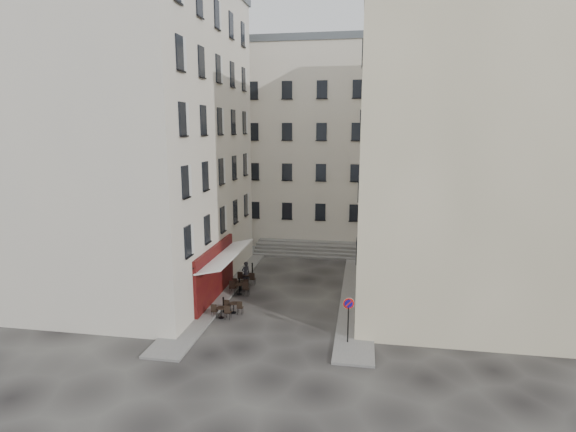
% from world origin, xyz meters
% --- Properties ---
extents(ground, '(90.00, 90.00, 0.00)m').
position_xyz_m(ground, '(0.00, 0.00, 0.00)').
color(ground, black).
rests_on(ground, ground).
extents(sidewalk_left, '(2.00, 22.00, 0.12)m').
position_xyz_m(sidewalk_left, '(-4.50, 4.00, 0.06)').
color(sidewalk_left, slate).
rests_on(sidewalk_left, ground).
extents(sidewalk_right, '(2.00, 18.00, 0.12)m').
position_xyz_m(sidewalk_right, '(4.50, 3.00, 0.06)').
color(sidewalk_right, slate).
rests_on(sidewalk_right, ground).
extents(building_left, '(12.20, 16.20, 20.60)m').
position_xyz_m(building_left, '(-10.50, 3.00, 10.31)').
color(building_left, beige).
rests_on(building_left, ground).
extents(building_right, '(12.20, 14.20, 18.60)m').
position_xyz_m(building_right, '(10.50, 3.50, 9.31)').
color(building_right, tan).
rests_on(building_right, ground).
extents(building_back, '(18.20, 10.20, 18.60)m').
position_xyz_m(building_back, '(-1.00, 19.00, 9.31)').
color(building_back, beige).
rests_on(building_back, ground).
extents(cafe_storefront, '(1.74, 7.30, 3.50)m').
position_xyz_m(cafe_storefront, '(-4.32, 1.00, 1.88)').
color(cafe_storefront, '#45090F').
rests_on(cafe_storefront, ground).
extents(stone_steps, '(9.00, 3.15, 0.80)m').
position_xyz_m(stone_steps, '(0.00, 12.57, 0.40)').
color(stone_steps, slate).
rests_on(stone_steps, ground).
extents(bollard_near, '(0.12, 0.12, 0.98)m').
position_xyz_m(bollard_near, '(-3.25, -1.00, 0.53)').
color(bollard_near, black).
rests_on(bollard_near, ground).
extents(bollard_mid, '(0.12, 0.12, 0.98)m').
position_xyz_m(bollard_mid, '(-3.25, 2.50, 0.53)').
color(bollard_mid, black).
rests_on(bollard_mid, ground).
extents(bollard_far, '(0.12, 0.12, 0.98)m').
position_xyz_m(bollard_far, '(-3.25, 6.00, 0.53)').
color(bollard_far, black).
rests_on(bollard_far, ground).
extents(no_parking_sign, '(0.55, 0.17, 2.47)m').
position_xyz_m(no_parking_sign, '(4.17, -3.84, 1.75)').
color(no_parking_sign, black).
rests_on(no_parking_sign, ground).
extents(bistro_table_a, '(1.17, 0.55, 0.82)m').
position_xyz_m(bistro_table_a, '(-3.11, -1.85, 0.42)').
color(bistro_table_a, black).
rests_on(bistro_table_a, ground).
extents(bistro_table_b, '(1.13, 0.53, 0.80)m').
position_xyz_m(bistro_table_b, '(-2.61, -1.01, 0.41)').
color(bistro_table_b, black).
rests_on(bistro_table_b, ground).
extents(bistro_table_c, '(1.32, 0.62, 0.93)m').
position_xyz_m(bistro_table_c, '(-3.10, 1.93, 0.48)').
color(bistro_table_c, black).
rests_on(bistro_table_c, ground).
extents(bistro_table_d, '(1.16, 0.54, 0.82)m').
position_xyz_m(bistro_table_d, '(-3.23, 2.79, 0.42)').
color(bistro_table_d, black).
rests_on(bistro_table_d, ground).
extents(bistro_table_e, '(1.26, 0.59, 0.88)m').
position_xyz_m(bistro_table_e, '(-3.15, 3.99, 0.45)').
color(bistro_table_e, black).
rests_on(bistro_table_e, ground).
extents(pedestrian, '(0.71, 0.71, 1.67)m').
position_xyz_m(pedestrian, '(-3.20, 3.93, 0.83)').
color(pedestrian, black).
rests_on(pedestrian, ground).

